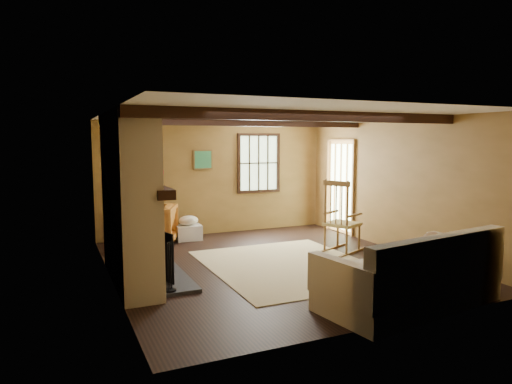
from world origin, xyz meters
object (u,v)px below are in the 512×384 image
fireplace (131,205)px  armchair (153,225)px  rocking_chair (341,222)px  laundry_basket (189,233)px  sofa (413,279)px

fireplace → armchair: (0.73, 2.18, -0.71)m
fireplace → armchair: size_ratio=2.81×
rocking_chair → fireplace: bearing=68.7°
rocking_chair → laundry_basket: rocking_chair is taller
fireplace → sofa: (2.94, -2.41, -0.77)m
fireplace → rocking_chair: (3.71, 0.22, -0.55)m
fireplace → sofa: bearing=-39.4°
armchair → laundry_basket: bearing=123.4°
fireplace → armchair: bearing=71.4°
rocking_chair → laundry_basket: bearing=22.2°
laundry_basket → armchair: bearing=-170.1°
rocking_chair → laundry_basket: size_ratio=2.63×
rocking_chair → sofa: 2.75m
rocking_chair → armchair: 3.57m
fireplace → sofa: 3.88m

